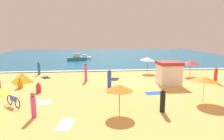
{
  "coord_description": "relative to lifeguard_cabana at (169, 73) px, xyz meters",
  "views": [
    {
      "loc": [
        -3.38,
        -20.08,
        4.86
      ],
      "look_at": [
        -1.18,
        2.6,
        0.8
      ],
      "focal_mm": 30.47,
      "sensor_mm": 36.0,
      "label": 1
    }
  ],
  "objects": [
    {
      "name": "ground_plane",
      "position": [
        -4.21,
        1.75,
        -1.19
      ],
      "size": [
        60.0,
        60.0,
        0.0
      ],
      "primitive_type": "plane",
      "color": "#EDBC60"
    },
    {
      "name": "ocean_water",
      "position": [
        -4.21,
        29.75,
        -1.14
      ],
      "size": [
        60.0,
        44.0,
        0.1
      ],
      "primitive_type": "cube",
      "color": "#146B93",
      "rests_on": "ground_plane"
    },
    {
      "name": "wave_breaker_foam",
      "position": [
        -4.21,
        8.05,
        -1.09
      ],
      "size": [
        57.0,
        0.7,
        0.01
      ],
      "primitive_type": "cube",
      "color": "white",
      "rests_on": "ocean_water"
    },
    {
      "name": "lifeguard_cabana",
      "position": [
        0.0,
        0.0,
        0.0
      ],
      "size": [
        2.29,
        2.1,
        2.34
      ],
      "color": "white",
      "rests_on": "ground_plane"
    },
    {
      "name": "beach_umbrella_0",
      "position": [
        -6.01,
        -6.88,
        0.48
      ],
      "size": [
        2.41,
        2.41,
        1.88
      ],
      "color": "#4C3823",
      "rests_on": "ground_plane"
    },
    {
      "name": "beach_umbrella_1",
      "position": [
        0.53,
        -5.4,
        0.56
      ],
      "size": [
        2.93,
        2.92,
        2.02
      ],
      "color": "silver",
      "rests_on": "ground_plane"
    },
    {
      "name": "beach_umbrella_3",
      "position": [
        -0.47,
        6.14,
        0.72
      ],
      "size": [
        2.81,
        2.81,
        2.2
      ],
      "color": "#4C3823",
      "rests_on": "ground_plane"
    },
    {
      "name": "beach_umbrella_4",
      "position": [
        4.12,
        3.49,
        0.56
      ],
      "size": [
        3.05,
        3.05,
        2.01
      ],
      "color": "#4C3823",
      "rests_on": "ground_plane"
    },
    {
      "name": "beach_tent",
      "position": [
        -15.19,
        2.25,
        -0.68
      ],
      "size": [
        2.2,
        2.5,
        1.03
      ],
      "color": "yellow",
      "rests_on": "ground_plane"
    },
    {
      "name": "parked_bicycle",
      "position": [
        -13.27,
        -4.99,
        -0.81
      ],
      "size": [
        1.39,
        1.27,
        0.76
      ],
      "color": "black",
      "rests_on": "ground_plane"
    },
    {
      "name": "beachgoer_0",
      "position": [
        -6.15,
        -0.9,
        -0.32
      ],
      "size": [
        0.5,
        0.5,
        1.88
      ],
      "color": "blue",
      "rests_on": "ground_plane"
    },
    {
      "name": "beachgoer_1",
      "position": [
        -11.26,
        -7.07,
        -0.43
      ],
      "size": [
        0.41,
        0.41,
        1.57
      ],
      "color": "#D84CA5",
      "rests_on": "ground_plane"
    },
    {
      "name": "beachgoer_3",
      "position": [
        -3.21,
        -7.0,
        -0.43
      ],
      "size": [
        0.39,
        0.39,
        1.63
      ],
      "color": "black",
      "rests_on": "ground_plane"
    },
    {
      "name": "beachgoer_4",
      "position": [
        5.12,
        0.02,
        -0.41
      ],
      "size": [
        0.4,
        0.4,
        1.63
      ],
      "color": "red",
      "rests_on": "ground_plane"
    },
    {
      "name": "beachgoer_5",
      "position": [
        -12.42,
        -1.77,
        -0.8
      ],
      "size": [
        0.41,
        0.41,
        0.91
      ],
      "color": "red",
      "rests_on": "ground_plane"
    },
    {
      "name": "beachgoer_6",
      "position": [
        -14.59,
        -0.06,
        -0.8
      ],
      "size": [
        0.54,
        0.54,
        0.93
      ],
      "color": "orange",
      "rests_on": "ground_plane"
    },
    {
      "name": "beachgoer_7",
      "position": [
        -8.48,
        2.23,
        -0.24
      ],
      "size": [
        0.31,
        0.31,
        1.94
      ],
      "color": "#D84CA5",
      "rests_on": "ground_plane"
    },
    {
      "name": "beachgoer_8",
      "position": [
        -14.6,
        6.37,
        -0.42
      ],
      "size": [
        0.34,
        0.34,
        1.65
      ],
      "color": "blue",
      "rests_on": "ground_plane"
    },
    {
      "name": "beach_towel_0",
      "position": [
        -13.3,
        4.38,
        -1.19
      ],
      "size": [
        1.46,
        1.63,
        0.01
      ],
      "color": "black",
      "rests_on": "ground_plane"
    },
    {
      "name": "beach_towel_1",
      "position": [
        -9.21,
        -8.2,
        -1.19
      ],
      "size": [
        1.04,
        1.74,
        0.01
      ],
      "color": "white",
      "rests_on": "ground_plane"
    },
    {
      "name": "beach_towel_2",
      "position": [
        -11.3,
        -4.39,
        -1.19
      ],
      "size": [
        1.15,
        1.32,
        0.01
      ],
      "color": "white",
      "rests_on": "ground_plane"
    },
    {
      "name": "beach_towel_3",
      "position": [
        -2.4,
        -2.95,
        -1.19
      ],
      "size": [
        1.74,
        1.12,
        0.01
      ],
      "color": "blue",
      "rests_on": "ground_plane"
    },
    {
      "name": "beach_towel_4",
      "position": [
        -5.27,
        2.74,
        -1.19
      ],
      "size": [
        1.41,
        1.81,
        0.01
      ],
      "color": "black",
      "rests_on": "ground_plane"
    },
    {
      "name": "small_boat_0",
      "position": [
        -9.4,
        21.2,
        -0.73
      ],
      "size": [
        2.62,
        1.33,
        1.05
      ],
      "color": "white",
      "rests_on": "ocean_water"
    },
    {
      "name": "small_boat_1",
      "position": [
        -10.93,
        19.72,
        -0.63
      ],
      "size": [
        3.84,
        1.81,
        1.39
      ],
      "color": "teal",
      "rests_on": "ocean_water"
    }
  ]
}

